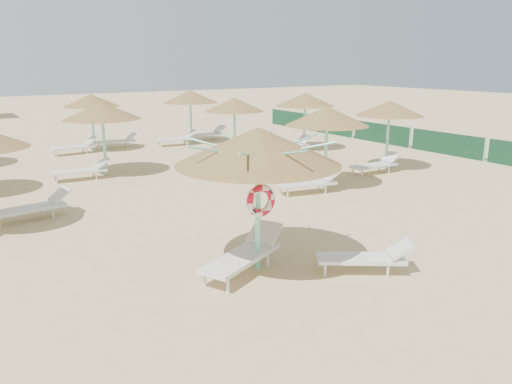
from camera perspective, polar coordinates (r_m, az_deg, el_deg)
ground at (r=10.76m, az=1.23°, el=-7.93°), size 120.00×120.00×0.00m
main_palapa at (r=9.68m, az=0.24°, el=5.21°), size 3.26×3.26×2.92m
lounger_main_a at (r=10.14m, az=-1.25°, el=-7.05°), size 2.26×1.53×0.80m
lounger_main_b at (r=10.36m, az=12.58°, el=-7.27°), size 1.86×1.53×0.68m
palapa_field at (r=20.11m, az=-11.30°, el=9.21°), size 18.20×14.04×2.73m
windbreak_fence at (r=26.96m, az=14.17°, el=6.50°), size 0.08×19.84×1.10m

